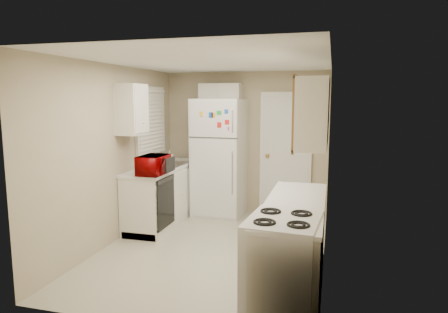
# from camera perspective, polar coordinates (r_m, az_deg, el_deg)

# --- Properties ---
(floor) EXTENTS (3.80, 3.80, 0.00)m
(floor) POSITION_cam_1_polar(r_m,az_deg,el_deg) (5.38, -1.44, -12.97)
(floor) COLOR beige
(floor) RESTS_ON ground
(ceiling) EXTENTS (3.80, 3.80, 0.00)m
(ceiling) POSITION_cam_1_polar(r_m,az_deg,el_deg) (5.04, -1.54, 13.41)
(ceiling) COLOR white
(ceiling) RESTS_ON floor
(wall_left) EXTENTS (3.80, 3.80, 0.00)m
(wall_left) POSITION_cam_1_polar(r_m,az_deg,el_deg) (5.63, -15.26, 0.34)
(wall_left) COLOR tan
(wall_left) RESTS_ON floor
(wall_right) EXTENTS (3.80, 3.80, 0.00)m
(wall_right) POSITION_cam_1_polar(r_m,az_deg,el_deg) (4.86, 14.53, -0.85)
(wall_right) COLOR tan
(wall_right) RESTS_ON floor
(wall_back) EXTENTS (2.80, 2.80, 0.00)m
(wall_back) POSITION_cam_1_polar(r_m,az_deg,el_deg) (6.90, 3.06, 2.02)
(wall_back) COLOR tan
(wall_back) RESTS_ON floor
(wall_front) EXTENTS (2.80, 2.80, 0.00)m
(wall_front) POSITION_cam_1_polar(r_m,az_deg,el_deg) (3.33, -10.96, -4.85)
(wall_front) COLOR tan
(wall_front) RESTS_ON floor
(left_counter) EXTENTS (0.60, 1.80, 0.90)m
(left_counter) POSITION_cam_1_polar(r_m,az_deg,el_deg) (6.42, -8.60, -5.33)
(left_counter) COLOR silver
(left_counter) RESTS_ON floor
(dishwasher) EXTENTS (0.03, 0.58, 0.72)m
(dishwasher) POSITION_cam_1_polar(r_m,az_deg,el_deg) (5.76, -8.37, -6.48)
(dishwasher) COLOR black
(dishwasher) RESTS_ON floor
(sink) EXTENTS (0.54, 0.74, 0.16)m
(sink) POSITION_cam_1_polar(r_m,az_deg,el_deg) (6.47, -8.15, -1.50)
(sink) COLOR gray
(sink) RESTS_ON left_counter
(microwave) EXTENTS (0.49, 0.27, 0.32)m
(microwave) POSITION_cam_1_polar(r_m,az_deg,el_deg) (5.62, -10.04, -1.05)
(microwave) COLOR #8A0002
(microwave) RESTS_ON left_counter
(soap_bottle) EXTENTS (0.09, 0.09, 0.20)m
(soap_bottle) POSITION_cam_1_polar(r_m,az_deg,el_deg) (6.67, -7.77, 0.00)
(soap_bottle) COLOR silver
(soap_bottle) RESTS_ON left_counter
(window_blinds) EXTENTS (0.10, 0.98, 1.08)m
(window_blinds) POSITION_cam_1_polar(r_m,az_deg,el_deg) (6.50, -10.39, 5.05)
(window_blinds) COLOR silver
(window_blinds) RESTS_ON wall_left
(upper_cabinet_left) EXTENTS (0.30, 0.45, 0.70)m
(upper_cabinet_left) POSITION_cam_1_polar(r_m,az_deg,el_deg) (5.70, -13.06, 6.56)
(upper_cabinet_left) COLOR silver
(upper_cabinet_left) RESTS_ON wall_left
(refrigerator) EXTENTS (0.82, 0.80, 1.95)m
(refrigerator) POSITION_cam_1_polar(r_m,az_deg,el_deg) (6.69, -0.59, -0.12)
(refrigerator) COLOR silver
(refrigerator) RESTS_ON floor
(cabinet_over_fridge) EXTENTS (0.70, 0.30, 0.40)m
(cabinet_over_fridge) POSITION_cam_1_polar(r_m,az_deg,el_deg) (6.81, -0.49, 8.69)
(cabinet_over_fridge) COLOR silver
(cabinet_over_fridge) RESTS_ON wall_back
(interior_door) EXTENTS (0.86, 0.06, 2.08)m
(interior_door) POSITION_cam_1_polar(r_m,az_deg,el_deg) (6.77, 8.78, 0.28)
(interior_door) COLOR silver
(interior_door) RESTS_ON floor
(right_counter) EXTENTS (0.60, 2.00, 0.90)m
(right_counter) POSITION_cam_1_polar(r_m,az_deg,el_deg) (4.29, 9.90, -12.30)
(right_counter) COLOR silver
(right_counter) RESTS_ON floor
(stove) EXTENTS (0.66, 0.79, 0.91)m
(stove) POSITION_cam_1_polar(r_m,az_deg,el_deg) (3.71, 8.37, -15.57)
(stove) COLOR silver
(stove) RESTS_ON floor
(upper_cabinet_right) EXTENTS (0.30, 1.20, 0.70)m
(upper_cabinet_right) POSITION_cam_1_polar(r_m,az_deg,el_deg) (4.31, 12.72, 6.11)
(upper_cabinet_right) COLOR silver
(upper_cabinet_right) RESTS_ON wall_right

